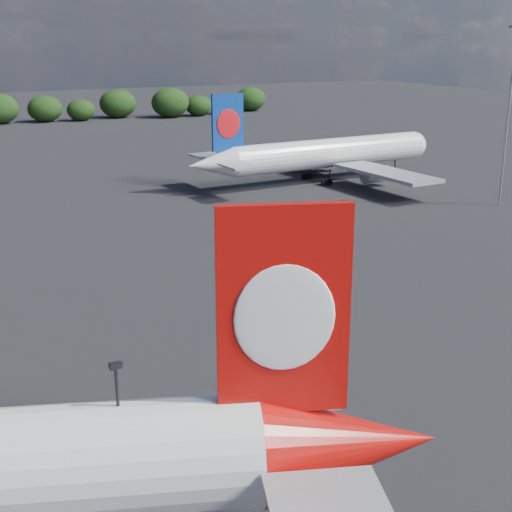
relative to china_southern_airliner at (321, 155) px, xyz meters
name	(u,v)px	position (x,y,z in m)	size (l,w,h in m)	color
china_southern_airliner	(321,155)	(0.00, 0.00, 0.00)	(47.84, 45.44, 15.63)	white
apron_lamp_post	(121,451)	(-58.14, -74.04, 1.01)	(0.55, 0.30, 10.26)	black
floodlight_mast_near	(510,94)	(14.08, -27.18, 11.40)	(1.60, 1.60, 25.50)	gray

